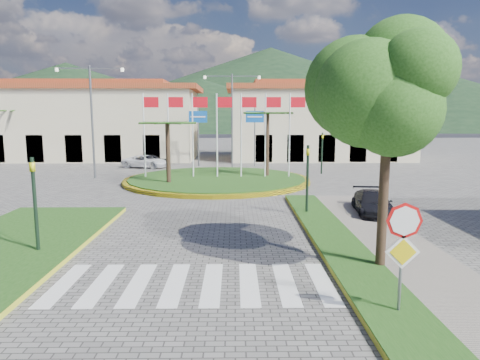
{
  "coord_description": "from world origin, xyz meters",
  "views": [
    {
      "loc": [
        1.22,
        -7.03,
        4.51
      ],
      "look_at": [
        1.41,
        8.0,
        2.24
      ],
      "focal_mm": 32.0,
      "sensor_mm": 36.0,
      "label": 1
    }
  ],
  "objects_px": {
    "roundabout_island": "(217,179)",
    "car_dark_b": "(259,155)",
    "white_van": "(145,162)",
    "stop_sign": "(403,241)",
    "car_side_right": "(373,204)",
    "deciduous_tree": "(389,91)",
    "car_dark_a": "(152,160)"
  },
  "relations": [
    {
      "from": "roundabout_island",
      "to": "car_dark_b",
      "type": "distance_m",
      "value": 14.07
    },
    {
      "from": "car_dark_b",
      "to": "white_van",
      "type": "bearing_deg",
      "value": 99.21
    },
    {
      "from": "stop_sign",
      "to": "car_side_right",
      "type": "distance_m",
      "value": 10.37
    },
    {
      "from": "roundabout_island",
      "to": "stop_sign",
      "type": "height_order",
      "value": "roundabout_island"
    },
    {
      "from": "deciduous_tree",
      "to": "car_dark_b",
      "type": "xyz_separation_m",
      "value": [
        -1.83,
        30.57,
        -4.62
      ]
    },
    {
      "from": "stop_sign",
      "to": "car_side_right",
      "type": "height_order",
      "value": "stop_sign"
    },
    {
      "from": "car_dark_a",
      "to": "car_dark_b",
      "type": "relative_size",
      "value": 0.97
    },
    {
      "from": "roundabout_island",
      "to": "deciduous_tree",
      "type": "height_order",
      "value": "deciduous_tree"
    },
    {
      "from": "deciduous_tree",
      "to": "white_van",
      "type": "xyz_separation_m",
      "value": [
        -12.04,
        25.0,
        -4.63
      ]
    },
    {
      "from": "car_dark_a",
      "to": "car_dark_b",
      "type": "bearing_deg",
      "value": -77.92
    },
    {
      "from": "deciduous_tree",
      "to": "car_dark_a",
      "type": "relative_size",
      "value": 2.09
    },
    {
      "from": "car_dark_b",
      "to": "car_side_right",
      "type": "xyz_separation_m",
      "value": [
        3.83,
        -23.65,
        -0.01
      ]
    },
    {
      "from": "car_side_right",
      "to": "white_van",
      "type": "bearing_deg",
      "value": 135.05
    },
    {
      "from": "car_side_right",
      "to": "stop_sign",
      "type": "bearing_deg",
      "value": -97.42
    },
    {
      "from": "stop_sign",
      "to": "car_dark_b",
      "type": "height_order",
      "value": "stop_sign"
    },
    {
      "from": "stop_sign",
      "to": "deciduous_tree",
      "type": "distance_m",
      "value": 4.59
    },
    {
      "from": "deciduous_tree",
      "to": "white_van",
      "type": "relative_size",
      "value": 1.72
    },
    {
      "from": "white_van",
      "to": "car_dark_b",
      "type": "bearing_deg",
      "value": -46.7
    },
    {
      "from": "roundabout_island",
      "to": "stop_sign",
      "type": "xyz_separation_m",
      "value": [
        4.9,
        -20.04,
        1.61
      ]
    },
    {
      "from": "roundabout_island",
      "to": "white_van",
      "type": "relative_size",
      "value": 3.22
    },
    {
      "from": "stop_sign",
      "to": "white_van",
      "type": "relative_size",
      "value": 0.67
    },
    {
      "from": "roundabout_island",
      "to": "car_dark_b",
      "type": "xyz_separation_m",
      "value": [
        3.67,
        13.57,
        0.38
      ]
    },
    {
      "from": "white_van",
      "to": "car_dark_b",
      "type": "height_order",
      "value": "car_dark_b"
    },
    {
      "from": "roundabout_island",
      "to": "car_side_right",
      "type": "distance_m",
      "value": 12.56
    },
    {
      "from": "car_dark_a",
      "to": "car_side_right",
      "type": "xyz_separation_m",
      "value": [
        13.73,
        -19.2,
        -0.01
      ]
    },
    {
      "from": "white_van",
      "to": "car_side_right",
      "type": "height_order",
      "value": "same"
    },
    {
      "from": "stop_sign",
      "to": "car_dark_a",
      "type": "height_order",
      "value": "stop_sign"
    },
    {
      "from": "roundabout_island",
      "to": "white_van",
      "type": "xyz_separation_m",
      "value": [
        -6.55,
        8.0,
        0.37
      ]
    },
    {
      "from": "deciduous_tree",
      "to": "car_side_right",
      "type": "relative_size",
      "value": 1.8
    },
    {
      "from": "deciduous_tree",
      "to": "car_side_right",
      "type": "bearing_deg",
      "value": 73.88
    },
    {
      "from": "deciduous_tree",
      "to": "car_side_right",
      "type": "distance_m",
      "value": 8.56
    },
    {
      "from": "car_side_right",
      "to": "car_dark_b",
      "type": "bearing_deg",
      "value": 106.39
    }
  ]
}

